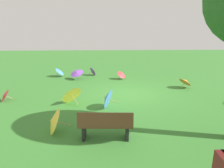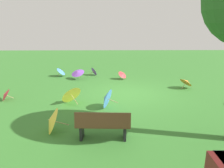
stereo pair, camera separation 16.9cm
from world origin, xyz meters
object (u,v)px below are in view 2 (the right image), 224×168
at_px(parasol_yellow_1, 70,93).
at_px(parasol_purple_1, 95,71).
at_px(parasol_yellow_2, 51,120).
at_px(parasol_blue_0, 61,71).
at_px(parasol_blue_1, 106,98).
at_px(parasol_red_1, 123,74).
at_px(parasol_red_0, 5,95).
at_px(parasol_purple_2, 78,72).
at_px(parasol_orange_0, 186,82).
at_px(park_bench, 103,125).

bearing_deg(parasol_yellow_1, parasol_purple_1, -97.49).
bearing_deg(parasol_yellow_2, parasol_blue_0, -80.11).
relative_size(parasol_blue_1, parasol_red_1, 1.21).
bearing_deg(parasol_yellow_1, parasol_yellow_2, 87.05).
xyz_separation_m(parasol_yellow_1, parasol_yellow_2, (0.14, 2.66, -0.01)).
relative_size(parasol_red_0, parasol_purple_2, 0.65).
xyz_separation_m(parasol_orange_0, parasol_blue_1, (4.33, 2.72, 0.04)).
height_order(park_bench, parasol_blue_0, park_bench).
xyz_separation_m(parasol_yellow_1, parasol_purple_2, (0.28, -4.23, 0.03)).
distance_m(parasol_yellow_2, parasol_blue_1, 2.67).
xyz_separation_m(park_bench, parasol_blue_0, (2.98, -8.17, -0.10)).
bearing_deg(parasol_purple_2, parasol_orange_0, 161.14).
height_order(parasol_purple_1, parasol_blue_1, parasol_blue_1).
distance_m(parasol_blue_0, parasol_yellow_1, 5.29).
bearing_deg(parasol_blue_1, parasol_purple_2, -69.18).
bearing_deg(parasol_purple_1, parasol_red_0, 53.25).
relative_size(park_bench, parasol_red_1, 2.19).
xyz_separation_m(parasol_purple_1, parasol_purple_2, (0.99, 1.17, 0.17)).
distance_m(parasol_blue_0, parasol_red_1, 4.15).
bearing_deg(parasol_orange_0, parasol_red_1, -31.84).
xyz_separation_m(parasol_red_0, parasol_blue_0, (-1.55, -4.68, 0.09)).
height_order(parasol_yellow_1, parasol_blue_1, parasol_yellow_1).
distance_m(parasol_yellow_2, parasol_red_1, 7.36).
height_order(parasol_blue_0, parasol_purple_2, parasol_purple_2).
distance_m(parasol_orange_0, parasol_blue_1, 5.11).
relative_size(parasol_yellow_1, parasol_blue_1, 1.24).
bearing_deg(parasol_yellow_1, parasol_orange_0, -160.12).
relative_size(park_bench, parasol_blue_1, 1.80).
relative_size(park_bench, parasol_purple_1, 2.35).
distance_m(park_bench, parasol_orange_0, 6.83).
bearing_deg(parasol_yellow_2, parasol_purple_1, -96.00).
height_order(parasol_red_0, parasol_yellow_1, parasol_yellow_1).
xyz_separation_m(parasol_orange_0, parasol_red_1, (3.31, -2.06, -0.06)).
bearing_deg(parasol_blue_1, parasol_red_1, -102.01).
distance_m(parasol_blue_0, parasol_purple_1, 2.22).
bearing_deg(parasol_purple_2, parasol_yellow_1, 93.81).
bearing_deg(parasol_red_0, parasol_yellow_1, 172.64).
bearing_deg(parasol_yellow_2, parasol_yellow_1, -92.95).
bearing_deg(park_bench, parasol_red_0, -37.66).
height_order(parasol_yellow_1, parasol_purple_2, parasol_yellow_1).
height_order(parasol_red_0, parasol_blue_0, parasol_blue_0).
height_order(park_bench, parasol_yellow_2, park_bench).
height_order(parasol_blue_0, parasol_yellow_1, parasol_yellow_1).
distance_m(parasol_orange_0, parasol_purple_1, 6.12).
relative_size(park_bench, parasol_red_0, 2.25).
relative_size(parasol_red_0, parasol_purple_1, 1.04).
relative_size(parasol_purple_2, parasol_blue_1, 1.23).
xyz_separation_m(park_bench, parasol_orange_0, (-4.39, -5.23, -0.09)).
relative_size(parasol_red_0, parasol_blue_0, 1.04).
relative_size(parasol_red_0, parasol_red_1, 0.97).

